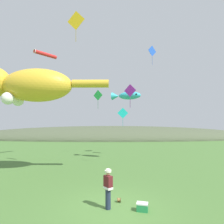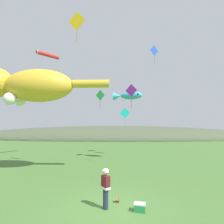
{
  "view_description": "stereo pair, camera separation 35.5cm",
  "coord_description": "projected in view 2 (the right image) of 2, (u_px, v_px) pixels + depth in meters",
  "views": [
    {
      "loc": [
        -0.1,
        -9.15,
        4.03
      ],
      "look_at": [
        0.0,
        4.0,
        4.49
      ],
      "focal_mm": 32.0,
      "sensor_mm": 36.0,
      "label": 1
    },
    {
      "loc": [
        0.26,
        -9.15,
        4.03
      ],
      "look_at": [
        0.0,
        4.0,
        4.49
      ],
      "focal_mm": 32.0,
      "sensor_mm": 36.0,
      "label": 2
    }
  ],
  "objects": [
    {
      "name": "picnic_cooler",
      "position": [
        140.0,
        207.0,
        8.69
      ],
      "size": [
        0.55,
        0.44,
        0.36
      ],
      "color": "#268C4C",
      "rests_on": "ground"
    },
    {
      "name": "kite_fish_windsock",
      "position": [
        128.0,
        96.0,
        19.17
      ],
      "size": [
        2.96,
        1.73,
        0.88
      ],
      "color": "#33B2CC"
    },
    {
      "name": "kite_diamond_blue",
      "position": [
        154.0,
        51.0,
        20.35
      ],
      "size": [
        0.94,
        0.64,
        2.02
      ],
      "color": "blue"
    },
    {
      "name": "kite_diamond_teal",
      "position": [
        125.0,
        113.0,
        21.78
      ],
      "size": [
        1.18,
        0.09,
        2.08
      ],
      "color": "#19BFBF"
    },
    {
      "name": "festival_attendant",
      "position": [
        106.0,
        187.0,
        8.96
      ],
      "size": [
        0.46,
        0.49,
        1.77
      ],
      "color": "#232D47",
      "rests_on": "ground"
    },
    {
      "name": "kite_spool",
      "position": [
        117.0,
        200.0,
        9.65
      ],
      "size": [
        0.16,
        0.22,
        0.22
      ],
      "color": "olive",
      "rests_on": "ground"
    },
    {
      "name": "distant_hill_ridge",
      "position": [
        115.0,
        138.0,
        42.23
      ],
      "size": [
        62.72,
        15.14,
        5.06
      ],
      "color": "#4C563D",
      "rests_on": "ground"
    },
    {
      "name": "kite_giant_cat",
      "position": [
        30.0,
        86.0,
        15.07
      ],
      "size": [
        9.64,
        2.8,
        2.92
      ],
      "color": "gold"
    },
    {
      "name": "kite_diamond_green",
      "position": [
        100.0,
        95.0,
        22.24
      ],
      "size": [
        1.05,
        0.62,
        2.1
      ],
      "color": "green"
    },
    {
      "name": "kite_tube_streamer",
      "position": [
        48.0,
        55.0,
        19.72
      ],
      "size": [
        1.82,
        2.16,
        0.44
      ],
      "color": "red"
    },
    {
      "name": "ground_plane",
      "position": [
        110.0,
        208.0,
        9.01
      ],
      "size": [
        120.0,
        120.0,
        0.0
      ],
      "primitive_type": "plane",
      "color": "#477033"
    },
    {
      "name": "kite_diamond_violet",
      "position": [
        131.0,
        91.0,
        16.64
      ],
      "size": [
        0.94,
        0.56,
        1.98
      ],
      "color": "purple"
    },
    {
      "name": "kite_diamond_gold",
      "position": [
        77.0,
        21.0,
        15.29
      ],
      "size": [
        1.41,
        0.51,
        2.39
      ],
      "color": "yellow"
    }
  ]
}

